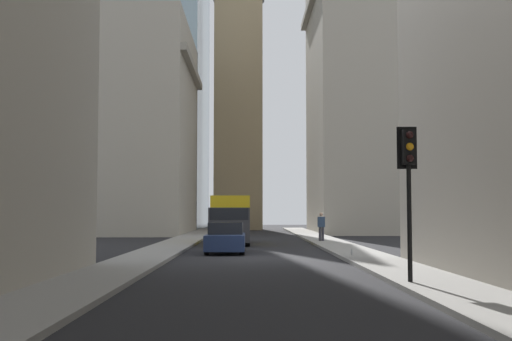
{
  "coord_description": "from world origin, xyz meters",
  "views": [
    {
      "loc": [
        -26.8,
        0.3,
        1.92
      ],
      "look_at": [
        16.45,
        -0.14,
        4.7
      ],
      "focal_mm": 45.04,
      "sensor_mm": 36.0,
      "label": 1
    }
  ],
  "objects_px": {
    "pedestrian": "(321,225)",
    "discarded_bottle": "(352,253)",
    "traffic_light_foreground": "(409,167)",
    "sedan_navy": "(226,239)",
    "delivery_truck": "(231,220)"
  },
  "relations": [
    {
      "from": "delivery_truck",
      "to": "sedan_navy",
      "type": "relative_size",
      "value": 1.5
    },
    {
      "from": "sedan_navy",
      "to": "discarded_bottle",
      "type": "height_order",
      "value": "sedan_navy"
    },
    {
      "from": "delivery_truck",
      "to": "discarded_bottle",
      "type": "relative_size",
      "value": 23.93
    },
    {
      "from": "delivery_truck",
      "to": "discarded_bottle",
      "type": "distance_m",
      "value": 12.75
    },
    {
      "from": "sedan_navy",
      "to": "traffic_light_foreground",
      "type": "relative_size",
      "value": 1.08
    },
    {
      "from": "discarded_bottle",
      "to": "sedan_navy",
      "type": "bearing_deg",
      "value": 54.79
    },
    {
      "from": "sedan_navy",
      "to": "pedestrian",
      "type": "xyz_separation_m",
      "value": [
        9.36,
        -5.51,
        0.42
      ]
    },
    {
      "from": "delivery_truck",
      "to": "traffic_light_foreground",
      "type": "bearing_deg",
      "value": -166.36
    },
    {
      "from": "sedan_navy",
      "to": "discarded_bottle",
      "type": "relative_size",
      "value": 15.93
    },
    {
      "from": "traffic_light_foreground",
      "to": "pedestrian",
      "type": "relative_size",
      "value": 2.31
    },
    {
      "from": "traffic_light_foreground",
      "to": "sedan_navy",
      "type": "bearing_deg",
      "value": 20.91
    },
    {
      "from": "sedan_navy",
      "to": "traffic_light_foreground",
      "type": "xyz_separation_m",
      "value": [
        -13.61,
        -5.2,
        2.41
      ]
    },
    {
      "from": "delivery_truck",
      "to": "traffic_light_foreground",
      "type": "relative_size",
      "value": 1.62
    },
    {
      "from": "pedestrian",
      "to": "discarded_bottle",
      "type": "bearing_deg",
      "value": 179.0
    },
    {
      "from": "delivery_truck",
      "to": "traffic_light_foreground",
      "type": "xyz_separation_m",
      "value": [
        -21.43,
        -5.2,
        1.61
      ]
    }
  ]
}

